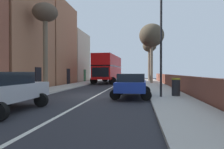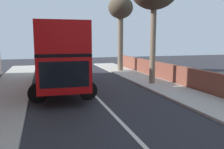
# 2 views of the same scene
# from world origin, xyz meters

# --- Properties ---
(double_decker_bus) EXTENTS (3.84, 10.43, 4.06)m
(double_decker_bus) POSITION_xyz_m (-1.70, 15.99, 2.35)
(double_decker_bus) COLOR red
(double_decker_bus) RESTS_ON ground
(street_tree_right_3) EXTENTS (2.42, 2.42, 7.24)m
(street_tree_right_3) POSITION_xyz_m (4.70, 22.45, 5.90)
(street_tree_right_3) COLOR #7A6B56
(street_tree_right_3) RESTS_ON sidewalk_right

